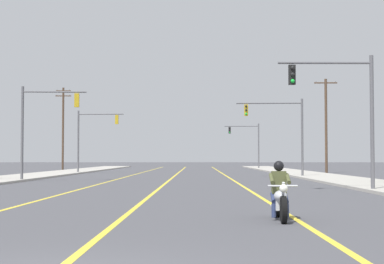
{
  "coord_description": "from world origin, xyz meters",
  "views": [
    {
      "loc": [
        1.79,
        -7.73,
        1.54
      ],
      "look_at": [
        1.53,
        22.95,
        2.83
      ],
      "focal_mm": 57.39,
      "sensor_mm": 36.0,
      "label": 1
    }
  ],
  "objects": [
    {
      "name": "lane_stripe_center",
      "position": [
        -0.11,
        45.0,
        0.0
      ],
      "size": [
        0.16,
        100.0,
        0.01
      ],
      "primitive_type": "cube",
      "color": "yellow",
      "rests_on": "ground"
    },
    {
      "name": "lane_stripe_right",
      "position": [
        4.25,
        45.0,
        0.0
      ],
      "size": [
        0.16,
        100.0,
        0.01
      ],
      "primitive_type": "cube",
      "color": "yellow",
      "rests_on": "ground"
    },
    {
      "name": "sidewalk_kerb_left",
      "position": [
        -11.5,
        40.0,
        0.07
      ],
      "size": [
        4.4,
        110.0,
        0.14
      ],
      "primitive_type": "cube",
      "color": "#ADA89E",
      "rests_on": "ground"
    },
    {
      "name": "lane_stripe_left",
      "position": [
        -3.91,
        45.0,
        0.0
      ],
      "size": [
        0.16,
        100.0,
        0.01
      ],
      "primitive_type": "cube",
      "color": "yellow",
      "rests_on": "ground"
    },
    {
      "name": "traffic_signal_near_left",
      "position": [
        -8.44,
        32.11,
        4.06
      ],
      "size": [
        4.22,
        0.53,
        6.2
      ],
      "color": "#56565B",
      "rests_on": "ground"
    },
    {
      "name": "traffic_signal_mid_right",
      "position": [
        8.55,
        40.6,
        4.12
      ],
      "size": [
        5.26,
        0.41,
        6.2
      ],
      "color": "#56565B",
      "rests_on": "ground"
    },
    {
      "name": "utility_pole_right_far",
      "position": [
        14.73,
        53.75,
        4.96
      ],
      "size": [
        2.31,
        0.26,
        9.47
      ],
      "color": "#4C3828",
      "rests_on": "ground"
    },
    {
      "name": "traffic_signal_mid_left",
      "position": [
        -8.68,
        52.72,
        4.08
      ],
      "size": [
        4.6,
        0.42,
        6.2
      ],
      "color": "#56565B",
      "rests_on": "ground"
    },
    {
      "name": "traffic_signal_near_right",
      "position": [
        8.51,
        20.04,
        4.06
      ],
      "size": [
        4.36,
        0.4,
        6.2
      ],
      "color": "#56565B",
      "rests_on": "ground"
    },
    {
      "name": "sidewalk_kerb_right",
      "position": [
        11.5,
        40.0,
        0.07
      ],
      "size": [
        4.4,
        110.0,
        0.14
      ],
      "primitive_type": "cube",
      "color": "#ADA89E",
      "rests_on": "ground"
    },
    {
      "name": "utility_pole_left_far",
      "position": [
        -15.21,
        69.64,
        5.56
      ],
      "size": [
        2.0,
        0.26,
        10.43
      ],
      "color": "#4C3828",
      "rests_on": "ground"
    },
    {
      "name": "motorcycle_with_rider",
      "position": [
        3.83,
        7.46,
        0.59
      ],
      "size": [
        0.7,
        2.19,
        1.46
      ],
      "color": "black",
      "rests_on": "ground"
    },
    {
      "name": "traffic_signal_far_right",
      "position": [
        8.86,
        76.07,
        4.09
      ],
      "size": [
        4.74,
        0.37,
        6.2
      ],
      "color": "#56565B",
      "rests_on": "ground"
    }
  ]
}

